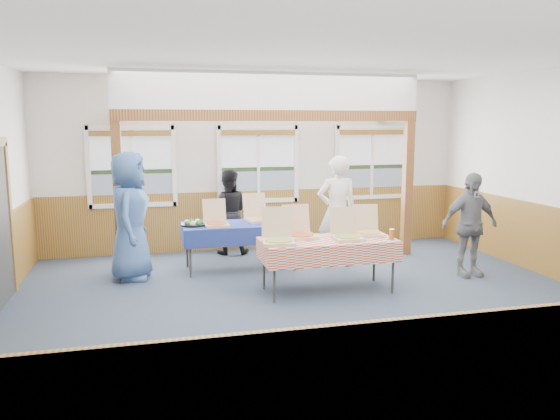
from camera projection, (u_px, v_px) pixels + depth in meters
The scene contains 26 objects.
floor at pixel (312, 304), 7.20m from camera, with size 8.00×8.00×0.00m, color #2B3946.
ceiling at pixel (315, 55), 6.70m from camera, with size 8.00×8.00×0.00m, color white.
wall_back at pixel (258, 164), 10.30m from camera, with size 8.00×8.00×0.00m, color silver.
wall_front at pixel (473, 241), 3.60m from camera, with size 8.00×8.00×0.00m, color silver.
wainscot_back at pixel (258, 219), 10.44m from camera, with size 7.98×0.05×1.10m, color brown.
wainscot_front at pixel (462, 388), 3.78m from camera, with size 7.98×0.05×1.10m, color brown.
window_left at pixel (132, 162), 9.70m from camera, with size 1.56×0.10×1.46m.
window_mid at pixel (258, 160), 10.25m from camera, with size 1.56×0.10×1.46m.
window_right at pixel (372, 158), 10.80m from camera, with size 1.56×0.10×1.46m.
post_left at pixel (119, 198), 8.62m from camera, with size 0.15×0.15×2.40m, color #5B2E14.
post_right at pixel (407, 189), 9.81m from camera, with size 0.15×0.15×2.40m, color #5B2E14.
cross_beam at pixel (272, 116), 9.01m from camera, with size 5.15×0.18×0.18m, color #5B2E14.
table_left at pixel (240, 227), 8.86m from camera, with size 1.91×0.94×0.76m.
table_right at pixel (328, 243), 7.66m from camera, with size 1.97×1.04×0.76m.
pizza_box_a at pixel (216, 222), 8.64m from camera, with size 0.38×0.46×0.40m.
pizza_box_b at pixel (259, 217), 9.08m from camera, with size 0.48×0.55×0.44m.
pizza_box_c at pixel (278, 238), 7.37m from camera, with size 0.50×0.58×0.47m.
pizza_box_d at pixel (300, 233), 7.75m from camera, with size 0.43×0.51×0.45m.
pizza_box_e at pixel (347, 235), 7.63m from camera, with size 0.42×0.50×0.42m.
pizza_box_f at pixel (368, 230), 7.94m from camera, with size 0.46×0.53×0.42m.
veggie_tray at pixel (194, 224), 8.67m from camera, with size 0.40×0.40×0.09m.
drink_glass at pixel (392, 234), 7.61m from camera, with size 0.07×0.07×0.15m, color #955818.
woman_white at pixel (337, 211), 9.00m from camera, with size 0.67×0.44×1.85m, color silver.
woman_black at pixel (228, 212), 9.90m from camera, with size 0.75×0.59×1.55m, color black.
man_blue at pixel (130, 216), 8.25m from camera, with size 0.96×0.62×1.95m, color #3B5D95.
person_grey at pixel (470, 225), 8.45m from camera, with size 0.95×0.40×1.62m, color slate.
Camera 1 is at (-2.09, -6.61, 2.37)m, focal length 35.00 mm.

